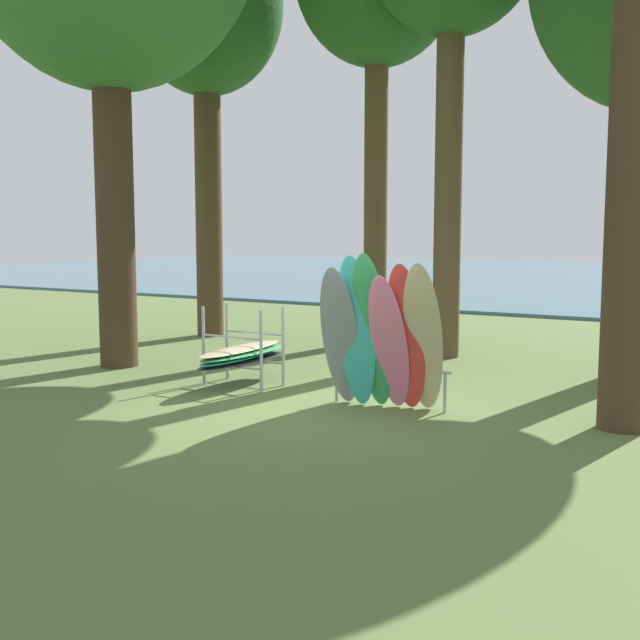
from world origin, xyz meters
TOP-DOWN VIEW (x-y plane):
  - ground_plane at (0.00, 0.00)m, footprint 80.00×80.00m
  - tree_mid_behind at (-6.34, 5.17)m, footprint 3.47×3.47m
  - leaning_board_pile at (0.47, 0.26)m, footprint 1.80×1.06m
  - board_storage_rack at (-2.19, 0.76)m, footprint 1.15×2.13m

SIDE VIEW (x-z plane):
  - ground_plane at x=0.00m, z-range 0.00..0.00m
  - board_storage_rack at x=-2.19m, z-range -0.13..1.12m
  - leaning_board_pile at x=0.47m, z-range -0.07..2.08m
  - tree_mid_behind at x=-6.34m, z-range 2.51..11.92m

